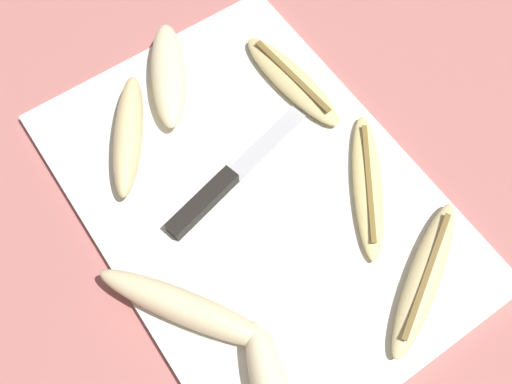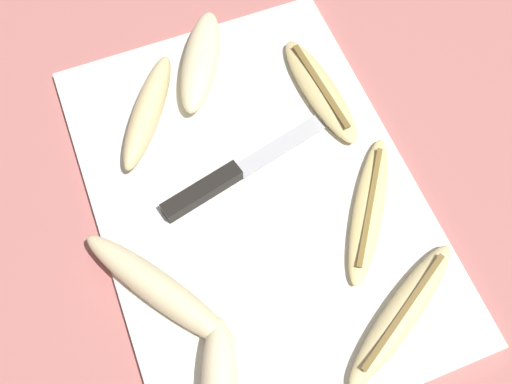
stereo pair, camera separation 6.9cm
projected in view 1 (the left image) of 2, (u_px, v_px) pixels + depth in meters
ground_plane at (256, 200)px, 0.71m from camera, size 4.00×4.00×0.00m
cutting_board at (256, 198)px, 0.70m from camera, size 0.52×0.37×0.01m
knife at (218, 188)px, 0.70m from camera, size 0.08×0.25×0.02m
banana_mellow_near at (424, 277)px, 0.65m from camera, size 0.13×0.18×0.02m
banana_spotted_left at (292, 80)px, 0.76m from camera, size 0.17×0.06×0.02m
banana_cream_curved at (186, 308)px, 0.62m from camera, size 0.19×0.14×0.04m
banana_ripe_center at (128, 134)px, 0.71m from camera, size 0.16×0.12×0.04m
banana_golden_short at (368, 185)px, 0.70m from camera, size 0.17×0.14×0.02m
banana_pale_long at (170, 73)px, 0.75m from camera, size 0.16×0.11×0.04m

